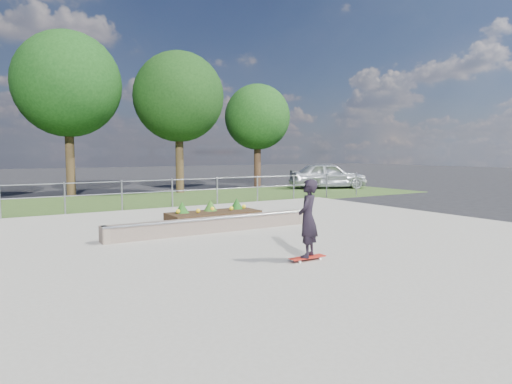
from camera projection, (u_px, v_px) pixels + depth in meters
ground at (280, 239)px, 11.84m from camera, size 120.00×120.00×0.00m
grass_verge at (144, 200)px, 21.14m from camera, size 30.00×8.00×0.02m
concrete_slab at (280, 238)px, 11.83m from camera, size 15.00×15.00×0.06m
fence at (172, 189)px, 18.12m from camera, size 20.06×0.06×1.20m
tree_mid_left at (67, 85)px, 22.73m from camera, size 5.25×5.25×8.25m
tree_mid_right at (179, 97)px, 24.80m from camera, size 4.90×4.90×7.70m
tree_far_right at (257, 117)px, 29.29m from camera, size 4.20×4.20×6.60m
grind_ledge at (213, 225)px, 12.48m from camera, size 6.00×0.44×0.43m
planter_bed at (213, 213)px, 14.91m from camera, size 3.00×1.20×0.61m
skateboarder at (308, 219)px, 9.11m from camera, size 0.80×0.64×1.64m
parked_car at (328, 175)px, 28.18m from camera, size 5.09×3.50×1.61m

